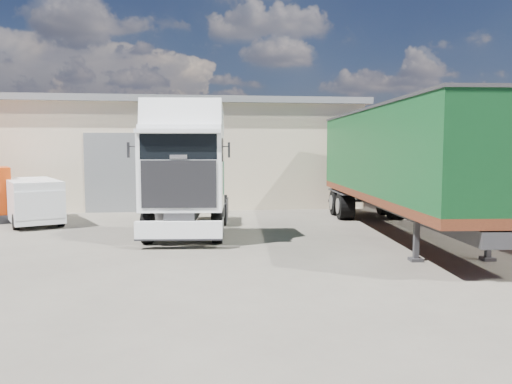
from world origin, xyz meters
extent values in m
plane|color=#2A2722|center=(0.00, 0.00, 0.00)|extent=(120.00, 120.00, 0.00)
cube|color=beige|center=(-6.00, 16.00, 2.50)|extent=(30.00, 12.00, 5.00)
cube|color=slate|center=(-6.00, 16.00, 5.15)|extent=(30.60, 12.60, 0.30)
cube|color=slate|center=(-2.00, 9.98, 1.80)|extent=(4.00, 0.08, 3.60)
cube|color=slate|center=(-6.00, 16.00, 5.35)|extent=(30.60, 0.40, 0.15)
cube|color=brown|center=(11.50, 6.00, 1.25)|extent=(0.35, 26.00, 2.50)
cylinder|color=black|center=(0.52, 2.12, 0.52)|extent=(2.51, 1.26, 1.04)
cylinder|color=black|center=(0.83, 5.56, 0.52)|extent=(2.56, 1.26, 1.04)
cylinder|color=black|center=(0.96, 6.93, 0.52)|extent=(2.56, 1.26, 1.04)
cube|color=#2D2D30|center=(0.73, 4.48, 0.89)|extent=(1.48, 6.55, 0.30)
cube|color=white|center=(0.43, 1.19, 0.54)|extent=(2.52, 0.47, 0.54)
cube|color=white|center=(0.55, 2.47, 2.24)|extent=(2.66, 2.48, 2.41)
cube|color=black|center=(0.45, 1.34, 1.87)|extent=(2.16, 0.26, 1.38)
cube|color=black|center=(0.45, 1.36, 2.95)|extent=(2.21, 0.25, 0.74)
cube|color=white|center=(0.57, 2.66, 3.79)|extent=(2.61, 2.12, 1.21)
cube|color=#0B5132|center=(-0.65, 2.97, 1.97)|extent=(0.08, 0.74, 1.08)
cube|color=#0B5132|center=(1.82, 2.75, 1.97)|extent=(0.08, 0.74, 1.08)
cylinder|color=#2D2D30|center=(0.85, 5.75, 1.09)|extent=(1.18, 1.18, 0.12)
cube|color=#2D2D30|center=(6.53, -1.11, 0.58)|extent=(0.34, 0.34, 1.16)
cube|color=#2D2D30|center=(8.42, -1.26, 0.58)|extent=(0.34, 0.34, 1.16)
cylinder|color=black|center=(8.11, 7.07, 0.56)|extent=(2.77, 1.32, 1.12)
cube|color=#2D2D30|center=(7.78, 2.81, 0.95)|extent=(1.81, 12.69, 0.37)
cube|color=#592A14|center=(7.78, 2.81, 1.30)|extent=(3.59, 12.82, 0.25)
cube|color=black|center=(7.78, 2.81, 2.80)|extent=(3.59, 12.82, 2.74)
cube|color=#2D2D30|center=(7.78, 2.81, 4.19)|extent=(3.66, 12.89, 0.08)
cylinder|color=black|center=(-4.76, 5.70, 0.30)|extent=(1.81, 1.25, 0.59)
cylinder|color=black|center=(-5.95, 8.30, 0.30)|extent=(1.81, 1.25, 0.59)
cube|color=white|center=(-5.35, 7.00, 0.94)|extent=(3.26, 4.45, 1.52)
cube|color=white|center=(-4.65, 5.46, 0.89)|extent=(1.84, 1.42, 0.98)
cube|color=black|center=(-4.72, 5.62, 1.39)|extent=(1.45, 0.72, 0.54)
camera|label=1|loc=(0.88, -13.15, 2.90)|focal=35.00mm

